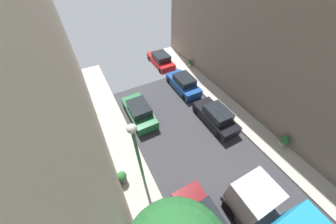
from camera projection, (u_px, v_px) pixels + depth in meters
name	position (u px, v px, depth m)	size (l,w,h in m)	color
sidewalk_right	(329.00, 199.00, 10.67)	(2.00, 44.00, 0.15)	#B7B2A8
parked_car_left_4	(139.00, 111.00, 14.89)	(1.78, 4.20, 1.57)	#1E6638
parked_car_right_2	(216.00, 117.00, 14.48)	(1.78, 4.20, 1.57)	black
parked_car_right_3	(183.00, 83.00, 17.60)	(1.78, 4.20, 1.57)	#194799
parked_car_right_4	(161.00, 60.00, 20.73)	(1.78, 4.20, 1.57)	red
potted_plant_0	(284.00, 141.00, 12.86)	(0.65, 0.65, 0.99)	#B2A899
potted_plant_1	(122.00, 177.00, 10.97)	(0.63, 0.63, 0.97)	slate
potted_plant_3	(190.00, 63.00, 20.58)	(0.50, 0.50, 0.76)	#B2A899
lamp_post	(137.00, 151.00, 8.57)	(0.44, 0.44, 5.77)	#26723F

